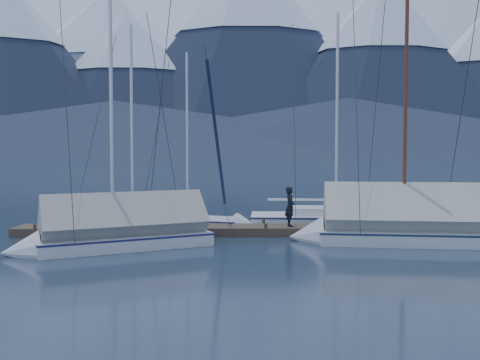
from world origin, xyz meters
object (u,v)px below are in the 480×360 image
sailboat_open_left (143,223)px  sailboat_open_right (348,222)px  sailboat_covered_near (399,228)px  sailboat_open_mid (197,223)px  person (290,206)px  sailboat_covered_far (109,235)px

sailboat_open_left → sailboat_open_right: sailboat_open_right is taller
sailboat_covered_near → sailboat_open_mid: bearing=152.2°
sailboat_covered_near → sailboat_open_right: bearing=101.6°
person → sailboat_covered_near: bearing=-120.2°
sailboat_open_left → sailboat_open_mid: (2.39, -0.01, -0.02)m
sailboat_covered_far → person: 7.20m
sailboat_open_left → sailboat_covered_near: bearing=-22.0°
sailboat_open_right → sailboat_open_left: bearing=-178.7°
sailboat_covered_near → sailboat_open_left: bearing=158.0°
sailboat_covered_near → sailboat_covered_far: bearing=-174.0°
sailboat_open_left → person: sailboat_open_left is taller
sailboat_open_left → sailboat_covered_far: 5.18m
person → sailboat_open_mid: bearing=55.5°
sailboat_open_left → person: size_ratio=6.14×
sailboat_open_mid → person: sailboat_open_mid is taller
sailboat_open_right → sailboat_covered_near: sailboat_covered_near is taller
sailboat_open_left → sailboat_covered_near: sailboat_covered_near is taller
sailboat_open_mid → sailboat_covered_far: size_ratio=0.88×
sailboat_open_left → sailboat_covered_near: 10.89m
sailboat_open_left → sailboat_covered_near: (10.09, -4.08, 0.36)m
sailboat_open_right → sailboat_covered_near: bearing=-78.4°
sailboat_open_left → person: bearing=-19.7°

